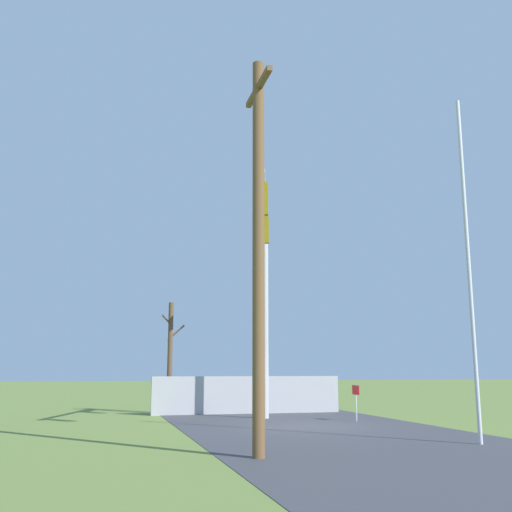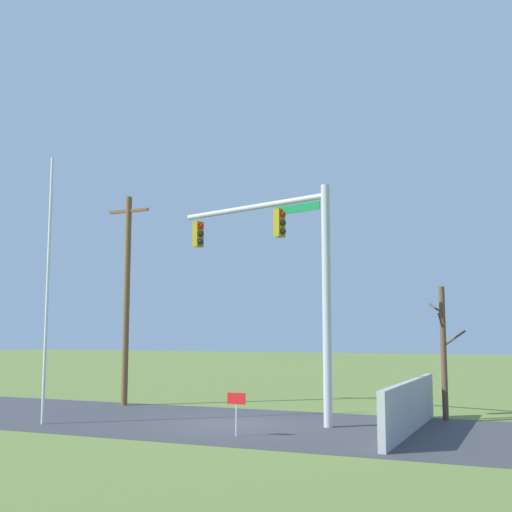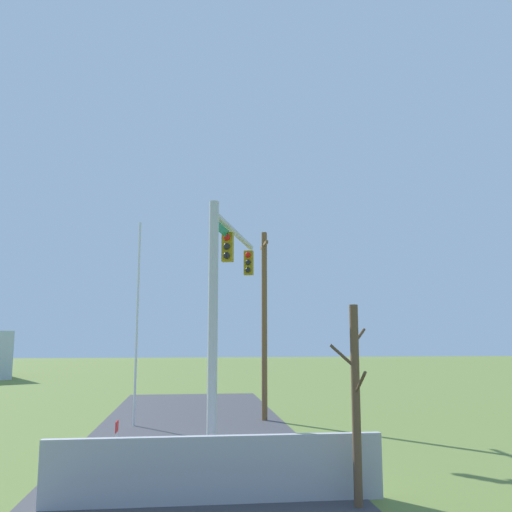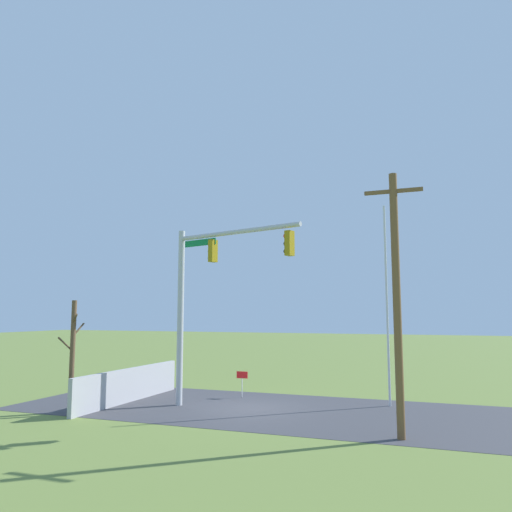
% 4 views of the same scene
% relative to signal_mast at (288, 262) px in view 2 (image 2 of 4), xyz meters
% --- Properties ---
extents(ground_plane, '(160.00, 160.00, 0.00)m').
position_rel_signal_mast_xyz_m(ground_plane, '(-1.65, -0.87, -5.27)').
color(ground_plane, olive).
extents(road_surface, '(28.00, 8.00, 0.01)m').
position_rel_signal_mast_xyz_m(road_surface, '(-5.65, -0.87, -5.26)').
color(road_surface, '#3D3D42').
rests_on(road_surface, ground_plane).
extents(sidewalk_corner, '(6.00, 6.00, 0.01)m').
position_rel_signal_mast_xyz_m(sidewalk_corner, '(2.46, -0.42, -5.26)').
color(sidewalk_corner, '#B7B5AD').
rests_on(sidewalk_corner, ground_plane).
extents(retaining_fence, '(0.20, 7.81, 1.50)m').
position_rel_signal_mast_xyz_m(retaining_fence, '(3.99, -0.41, -4.52)').
color(retaining_fence, '#A8A8AD').
rests_on(retaining_fence, ground_plane).
extents(signal_mast, '(6.18, 1.98, 7.68)m').
position_rel_signal_mast_xyz_m(signal_mast, '(0.00, 0.00, 0.00)').
color(signal_mast, '#B2B5BA').
rests_on(signal_mast, ground_plane).
extents(flagpole, '(0.10, 0.10, 8.80)m').
position_rel_signal_mast_xyz_m(flagpole, '(-7.20, -3.38, -0.87)').
color(flagpole, silver).
rests_on(flagpole, ground_plane).
extents(utility_pole, '(1.90, 0.26, 8.64)m').
position_rel_signal_mast_xyz_m(utility_pole, '(-8.04, 2.34, -0.78)').
color(utility_pole, brown).
rests_on(utility_pole, ground_plane).
extents(bare_tree, '(1.27, 1.02, 4.50)m').
position_rel_signal_mast_xyz_m(bare_tree, '(4.60, 2.74, -2.96)').
color(bare_tree, brown).
rests_on(bare_tree, ground_plane).
extents(open_sign, '(0.56, 0.04, 1.22)m').
position_rel_signal_mast_xyz_m(open_sign, '(-0.39, -3.22, -4.36)').
color(open_sign, silver).
rests_on(open_sign, ground_plane).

